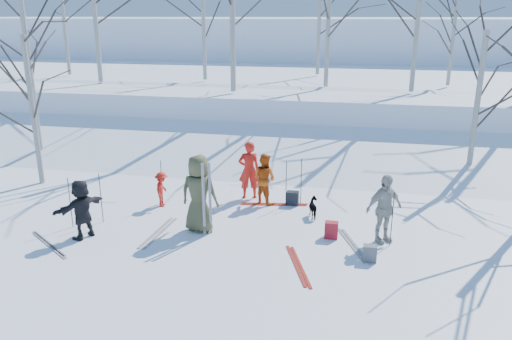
% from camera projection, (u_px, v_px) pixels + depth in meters
% --- Properties ---
extents(ground, '(120.00, 120.00, 0.00)m').
position_uv_depth(ground, '(244.00, 238.00, 12.28)').
color(ground, white).
rests_on(ground, ground).
extents(snow_ramp, '(70.00, 9.49, 4.12)m').
position_uv_depth(snow_ramp, '(286.00, 157.00, 18.77)').
color(snow_ramp, white).
rests_on(snow_ramp, ground).
extents(snow_plateau, '(70.00, 18.00, 2.20)m').
position_uv_depth(snow_plateau, '(313.00, 94.00, 27.86)').
color(snow_plateau, white).
rests_on(snow_plateau, ground).
extents(far_hill, '(90.00, 30.00, 6.00)m').
position_uv_depth(far_hill, '(335.00, 51.00, 47.19)').
color(far_hill, white).
rests_on(far_hill, ground).
extents(skier_olive_center, '(1.02, 0.72, 1.98)m').
position_uv_depth(skier_olive_center, '(199.00, 193.00, 12.44)').
color(skier_olive_center, '#47472A').
rests_on(skier_olive_center, ground).
extents(skier_red_north, '(0.74, 0.60, 1.74)m').
position_uv_depth(skier_red_north, '(249.00, 170.00, 14.74)').
color(skier_red_north, red).
rests_on(skier_red_north, ground).
extents(skier_redor_behind, '(0.91, 0.85, 1.48)m').
position_uv_depth(skier_redor_behind, '(264.00, 179.00, 14.37)').
color(skier_redor_behind, '#C44B0F').
rests_on(skier_redor_behind, ground).
extents(skier_red_seated, '(0.45, 0.70, 1.01)m').
position_uv_depth(skier_red_seated, '(162.00, 189.00, 14.20)').
color(skier_red_seated, red).
rests_on(skier_red_seated, ground).
extents(skier_cream_east, '(1.05, 0.91, 1.69)m').
position_uv_depth(skier_cream_east, '(384.00, 209.00, 11.87)').
color(skier_cream_east, beige).
rests_on(skier_cream_east, ground).
extents(skier_grey_west, '(0.98, 1.44, 1.49)m').
position_uv_depth(skier_grey_west, '(82.00, 209.00, 12.11)').
color(skier_grey_west, black).
rests_on(skier_grey_west, ground).
extents(dog, '(0.48, 0.68, 0.52)m').
position_uv_depth(dog, '(315.00, 208.00, 13.48)').
color(dog, black).
rests_on(dog, ground).
extents(upright_ski_left, '(0.11, 0.17, 1.90)m').
position_uv_depth(upright_ski_left, '(203.00, 200.00, 12.15)').
color(upright_ski_left, silver).
rests_on(upright_ski_left, ground).
extents(upright_ski_right, '(0.13, 0.23, 1.89)m').
position_uv_depth(upright_ski_right, '(210.00, 199.00, 12.21)').
color(upright_ski_right, silver).
rests_on(upright_ski_right, ground).
extents(ski_pair_a, '(1.40, 2.03, 0.02)m').
position_uv_depth(ski_pair_a, '(298.00, 266.00, 10.91)').
color(ski_pair_a, maroon).
rests_on(ski_pair_a, ground).
extents(ski_pair_b, '(1.48, 2.03, 0.02)m').
position_uv_depth(ski_pair_b, '(353.00, 245.00, 11.88)').
color(ski_pair_b, silver).
rests_on(ski_pair_b, ground).
extents(ski_pair_c, '(0.41, 1.92, 0.02)m').
position_uv_depth(ski_pair_c, '(158.00, 233.00, 12.56)').
color(ski_pair_c, silver).
rests_on(ski_pair_c, ground).
extents(ski_pair_d, '(1.99, 2.09, 0.02)m').
position_uv_depth(ski_pair_d, '(49.00, 244.00, 11.92)').
color(ski_pair_d, silver).
rests_on(ski_pair_d, ground).
extents(ski_pair_e, '(0.80, 1.96, 0.02)m').
position_uv_depth(ski_pair_e, '(274.00, 204.00, 14.44)').
color(ski_pair_e, maroon).
rests_on(ski_pair_e, ground).
extents(ski_pole_a, '(0.02, 0.02, 1.34)m').
position_uv_depth(ski_pole_a, '(162.00, 183.00, 14.23)').
color(ski_pole_a, black).
rests_on(ski_pole_a, ground).
extents(ski_pole_b, '(0.02, 0.02, 1.34)m').
position_uv_depth(ski_pole_b, '(301.00, 181.00, 14.38)').
color(ski_pole_b, black).
rests_on(ski_pole_b, ground).
extents(ski_pole_c, '(0.02, 0.02, 1.34)m').
position_uv_depth(ski_pole_c, '(286.00, 184.00, 14.15)').
color(ski_pole_c, black).
rests_on(ski_pole_c, ground).
extents(ski_pole_d, '(0.02, 0.02, 1.34)m').
position_uv_depth(ski_pole_d, '(88.00, 207.00, 12.46)').
color(ski_pole_d, black).
rests_on(ski_pole_d, ground).
extents(ski_pole_e, '(0.02, 0.02, 1.34)m').
position_uv_depth(ski_pole_e, '(70.00, 203.00, 12.73)').
color(ski_pole_e, black).
rests_on(ski_pole_e, ground).
extents(ski_pole_f, '(0.02, 0.02, 1.34)m').
position_uv_depth(ski_pole_f, '(101.00, 198.00, 13.04)').
color(ski_pole_f, black).
rests_on(ski_pole_f, ground).
extents(ski_pole_g, '(0.02, 0.02, 1.34)m').
position_uv_depth(ski_pole_g, '(392.00, 219.00, 11.69)').
color(ski_pole_g, black).
rests_on(ski_pole_g, ground).
extents(backpack_red, '(0.32, 0.22, 0.42)m').
position_uv_depth(backpack_red, '(331.00, 230.00, 12.23)').
color(backpack_red, maroon).
rests_on(backpack_red, ground).
extents(backpack_grey, '(0.30, 0.20, 0.38)m').
position_uv_depth(backpack_grey, '(370.00, 253.00, 11.07)').
color(backpack_grey, '#56585E').
rests_on(backpack_grey, ground).
extents(backpack_dark, '(0.34, 0.24, 0.40)m').
position_uv_depth(backpack_dark, '(293.00, 198.00, 14.38)').
color(backpack_dark, black).
rests_on(backpack_dark, ground).
extents(birch_plateau_a, '(4.83, 4.83, 6.05)m').
position_uv_depth(birch_plateau_a, '(329.00, 16.00, 21.36)').
color(birch_plateau_a, silver).
rests_on(birch_plateau_a, snow_plateau).
extents(birch_plateau_b, '(4.70, 4.70, 5.86)m').
position_uv_depth(birch_plateau_b, '(319.00, 17.00, 25.97)').
color(birch_plateau_b, silver).
rests_on(birch_plateau_b, snow_plateau).
extents(birch_plateau_c, '(3.33, 3.33, 3.90)m').
position_uv_depth(birch_plateau_c, '(453.00, 41.00, 22.07)').
color(birch_plateau_c, silver).
rests_on(birch_plateau_c, snow_plateau).
extents(birch_plateau_e, '(4.82, 4.82, 6.02)m').
position_uv_depth(birch_plateau_e, '(418.00, 16.00, 19.91)').
color(birch_plateau_e, silver).
rests_on(birch_plateau_e, snow_plateau).
extents(birch_plateau_g, '(4.30, 4.30, 5.29)m').
position_uv_depth(birch_plateau_g, '(204.00, 24.00, 23.88)').
color(birch_plateau_g, silver).
rests_on(birch_plateau_g, snow_plateau).
extents(birch_plateau_h, '(4.35, 4.35, 5.36)m').
position_uv_depth(birch_plateau_h, '(64.00, 22.00, 25.96)').
color(birch_plateau_h, silver).
rests_on(birch_plateau_h, snow_plateau).
extents(birch_edge_a, '(3.90, 3.90, 4.71)m').
position_uv_depth(birch_edge_a, '(33.00, 112.00, 15.63)').
color(birch_edge_a, silver).
rests_on(birch_edge_a, ground).
extents(birch_edge_d, '(4.90, 4.90, 6.14)m').
position_uv_depth(birch_edge_d, '(31.00, 78.00, 18.14)').
color(birch_edge_d, silver).
rests_on(birch_edge_d, ground).
extents(birch_edge_e, '(3.98, 3.98, 4.83)m').
position_uv_depth(birch_edge_e, '(477.00, 108.00, 15.89)').
color(birch_edge_e, silver).
rests_on(birch_edge_e, ground).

